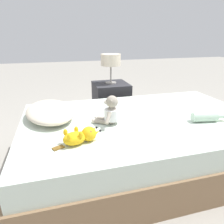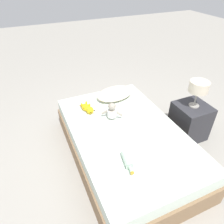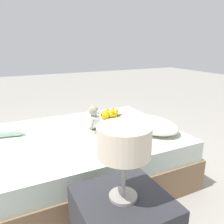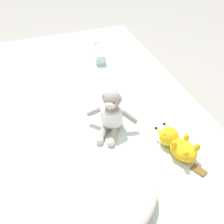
# 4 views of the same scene
# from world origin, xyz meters

# --- Properties ---
(ground_plane) EXTENTS (16.00, 16.00, 0.00)m
(ground_plane) POSITION_xyz_m (0.00, 0.00, 0.00)
(ground_plane) COLOR #9E998E
(bed) EXTENTS (1.30, 2.08, 0.46)m
(bed) POSITION_xyz_m (0.00, 0.00, 0.23)
(bed) COLOR #846647
(bed) RESTS_ON ground_plane
(pillow) EXTENTS (0.66, 0.50, 0.12)m
(pillow) POSITION_xyz_m (0.20, 0.76, 0.52)
(pillow) COLOR beige
(pillow) RESTS_ON bed
(plush_monkey) EXTENTS (0.26, 0.25, 0.24)m
(plush_monkey) POSITION_xyz_m (-0.06, 0.30, 0.56)
(plush_monkey) COLOR #9E9384
(plush_monkey) RESTS_ON bed
(plush_yellow_creature) EXTENTS (0.16, 0.33, 0.10)m
(plush_yellow_creature) POSITION_xyz_m (-0.31, 0.57, 0.51)
(plush_yellow_creature) COLOR yellow
(plush_yellow_creature) RESTS_ON bed
(glass_bottle) EXTENTS (0.11, 0.29, 0.08)m
(glass_bottle) POSITION_xyz_m (-0.22, -0.46, 0.50)
(glass_bottle) COLOR #B2D1B7
(glass_bottle) RESTS_ON bed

